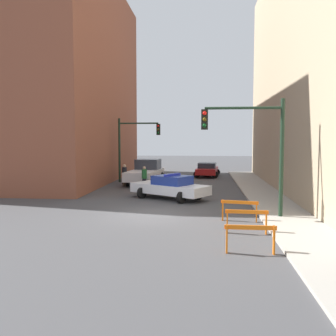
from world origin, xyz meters
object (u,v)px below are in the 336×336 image
Objects in this scene: police_car at (170,187)px; pedestrian_crossing at (144,178)px; traffic_light_near at (255,140)px; barrier_mid at (247,217)px; barrier_back at (239,207)px; barrier_front at (250,234)px; traffic_light_far at (133,141)px; parked_car_near at (207,169)px; white_truck at (146,172)px; pedestrian_corner at (124,175)px.

pedestrian_crossing is at bearing 62.71° from police_car.
traffic_light_near is at bearing -57.49° from pedestrian_crossing.
pedestrian_crossing is (-6.36, 8.61, -2.67)m from traffic_light_near.
barrier_mid is 1.01× the size of barrier_back.
traffic_light_near is 3.25× the size of barrier_front.
traffic_light_far is at bearing 57.35° from police_car.
traffic_light_near is 18.59m from parked_car_near.
traffic_light_far reaches higher than barrier_back.
parked_car_near is 2.78× the size of barrier_mid.
pedestrian_crossing is 1.04× the size of barrier_front.
parked_car_near is at bearing 56.02° from white_truck.
traffic_light_far is 15.83m from barrier_back.
barrier_back is (5.66, -9.31, -0.24)m from pedestrian_crossing.
white_truck is at bearing 119.08° from traffic_light_near.
pedestrian_corner reaches higher than barrier_front.
barrier_mid is at bearing -67.27° from pedestrian_crossing.
white_truck is (-6.86, 12.34, -2.62)m from traffic_light_near.
pedestrian_crossing is (0.50, -3.74, -0.04)m from white_truck.
traffic_light_near reaches higher than barrier_back.
white_truck is 3.36× the size of pedestrian_crossing.
pedestrian_corner is at bearing -122.95° from parked_car_near.
traffic_light_near is at bearing -37.11° from pedestrian_corner.
barrier_front is (7.25, -18.35, -2.78)m from traffic_light_far.
traffic_light_far is at bearing 118.06° from barrier_back.
parked_car_near is at bearing 93.64° from barrier_mid.
barrier_back is at bearing -41.32° from pedestrian_corner.
parked_car_near is (2.25, 13.29, -0.05)m from police_car.
traffic_light_far is 2.84m from white_truck.
white_truck reaches higher than barrier_mid.
barrier_back is (1.27, -18.97, -0.06)m from parked_car_near.
police_car is 8.57m from barrier_mid.
traffic_light_far is 3.28× the size of barrier_back.
traffic_light_near is 3.08m from barrier_back.
white_truck reaches higher than parked_car_near.
police_car is at bearing -94.26° from parked_car_near.
police_car is 13.48m from parked_car_near.
barrier_front is 1.00× the size of barrier_mid.
parked_car_near is at bearing 40.68° from traffic_light_far.
traffic_light_far is 9.32m from police_car.
barrier_back is at bearing -59.11° from white_truck.
barrier_front is at bearing -81.78° from parked_car_near.
pedestrian_corner is at bearing 119.66° from barrier_mid.
pedestrian_corner is 1.04× the size of barrier_mid.
white_truck is (1.17, -0.71, -2.49)m from traffic_light_far.
police_car is 3.10× the size of barrier_mid.
barrier_front and barrier_mid have the same top height.
white_truck is 3.48× the size of barrier_front.
barrier_back is (7.33, -13.75, -2.78)m from traffic_light_far.
traffic_light_far reaches higher than pedestrian_corner.
barrier_front is (5.58, -13.90, -0.24)m from pedestrian_crossing.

